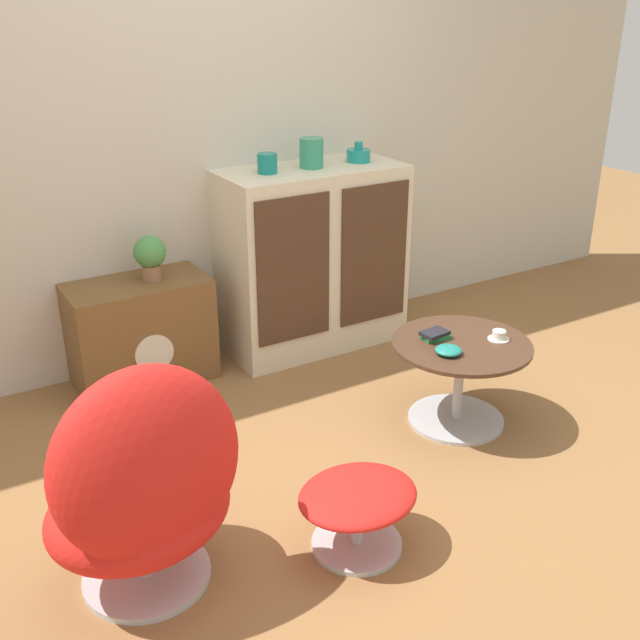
% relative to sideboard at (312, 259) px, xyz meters
% --- Properties ---
extents(ground_plane, '(12.00, 12.00, 0.00)m').
position_rel_sideboard_xyz_m(ground_plane, '(-0.55, -1.32, -0.51)').
color(ground_plane, olive).
extents(wall_back, '(6.40, 0.06, 2.60)m').
position_rel_sideboard_xyz_m(wall_back, '(-0.55, 0.27, 0.79)').
color(wall_back, beige).
rests_on(wall_back, ground_plane).
extents(sideboard, '(1.01, 0.49, 1.03)m').
position_rel_sideboard_xyz_m(sideboard, '(0.00, 0.00, 0.00)').
color(sideboard, beige).
rests_on(sideboard, ground_plane).
extents(tv_console, '(0.71, 0.39, 0.55)m').
position_rel_sideboard_xyz_m(tv_console, '(-1.00, 0.05, -0.24)').
color(tv_console, brown).
rests_on(tv_console, ground_plane).
extents(egg_chair, '(0.69, 0.64, 0.88)m').
position_rel_sideboard_xyz_m(egg_chair, '(-1.48, -1.44, -0.10)').
color(egg_chair, '#B7B7BC').
rests_on(egg_chair, ground_plane).
extents(ottoman, '(0.45, 0.38, 0.27)m').
position_rel_sideboard_xyz_m(ottoman, '(-0.76, -1.62, -0.32)').
color(ottoman, '#B7B7BC').
rests_on(ottoman, ground_plane).
extents(coffee_table, '(0.64, 0.64, 0.42)m').
position_rel_sideboard_xyz_m(coffee_table, '(0.13, -1.12, -0.25)').
color(coffee_table, '#B7B7BC').
rests_on(coffee_table, ground_plane).
extents(vase_leftmost, '(0.10, 0.10, 0.10)m').
position_rel_sideboard_xyz_m(vase_leftmost, '(-0.27, 0.00, 0.56)').
color(vase_leftmost, '#147A75').
rests_on(vase_leftmost, sideboard).
extents(vase_inner_left, '(0.13, 0.13, 0.16)m').
position_rel_sideboard_xyz_m(vase_inner_left, '(-0.00, 0.00, 0.59)').
color(vase_inner_left, '#2D8E6B').
rests_on(vase_inner_left, sideboard).
extents(vase_inner_right, '(0.13, 0.13, 0.11)m').
position_rel_sideboard_xyz_m(vase_inner_right, '(0.30, 0.00, 0.55)').
color(vase_inner_right, teal).
rests_on(vase_inner_right, sideboard).
extents(potted_plant, '(0.16, 0.16, 0.23)m').
position_rel_sideboard_xyz_m(potted_plant, '(-0.91, 0.05, 0.17)').
color(potted_plant, '#996B4C').
rests_on(potted_plant, tv_console).
extents(teacup, '(0.10, 0.10, 0.05)m').
position_rel_sideboard_xyz_m(teacup, '(0.30, -1.19, -0.08)').
color(teacup, silver).
rests_on(teacup, coffee_table).
extents(book_stack, '(0.14, 0.10, 0.04)m').
position_rel_sideboard_xyz_m(book_stack, '(0.05, -1.03, -0.08)').
color(book_stack, '#237038').
rests_on(book_stack, coffee_table).
extents(bowl, '(0.12, 0.12, 0.04)m').
position_rel_sideboard_xyz_m(bowl, '(0.00, -1.18, -0.08)').
color(bowl, '#1E7A70').
rests_on(bowl, coffee_table).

